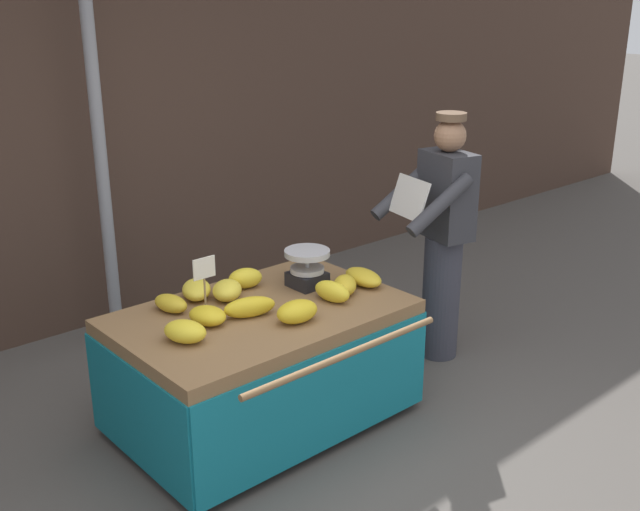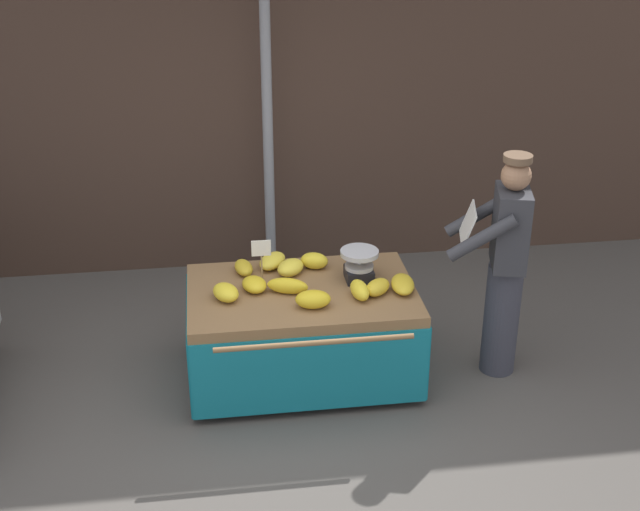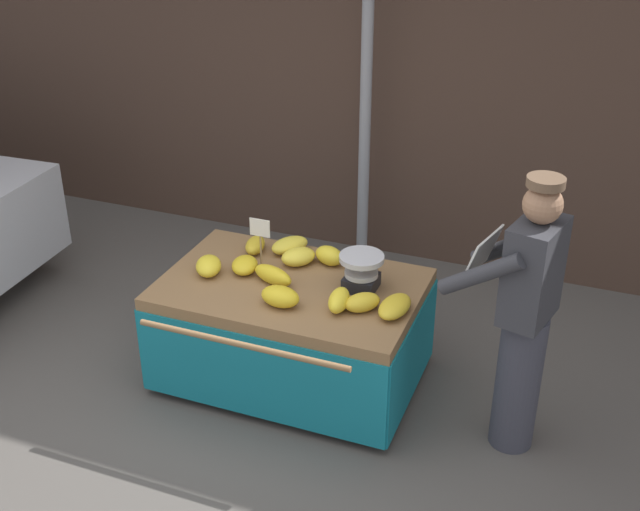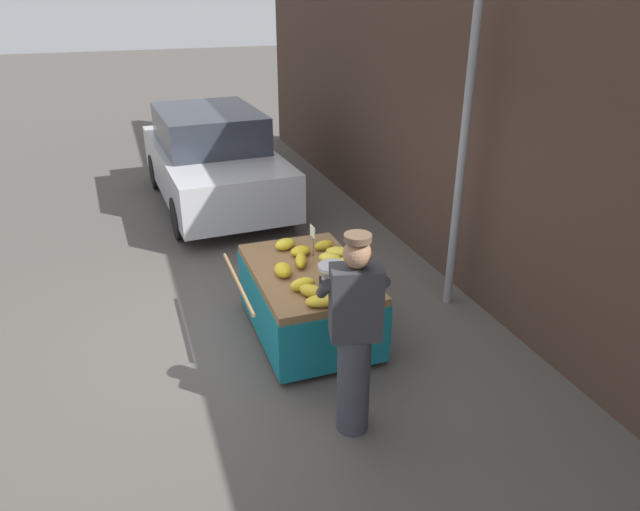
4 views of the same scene
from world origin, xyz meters
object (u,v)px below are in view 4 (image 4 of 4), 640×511
Objects in this scene: banana_bunch_2 at (303,284)px; banana_bunch_10 at (339,252)px; street_pole at (461,164)px; banana_bunch_4 at (283,270)px; banana_bunch_1 at (301,251)px; banana_bunch_8 at (344,265)px; banana_bunch_5 at (311,291)px; banana_bunch_7 at (301,260)px; banana_bunch_9 at (322,301)px; vendor_person at (354,335)px; banana_bunch_3 at (324,245)px; parked_car at (213,159)px; weighing_scale at (333,276)px; banana_bunch_0 at (330,258)px; banana_cart at (308,287)px; banana_bunch_6 at (285,244)px; price_sign at (313,234)px.

banana_bunch_10 is at bearing 134.66° from banana_bunch_2.
banana_bunch_4 is (0.13, -1.97, -0.82)m from street_pole.
banana_bunch_8 reaches higher than banana_bunch_1.
banana_bunch_2 is (0.73, -0.21, 0.01)m from banana_bunch_1.
banana_bunch_2 reaches higher than banana_bunch_5.
banana_bunch_8 is 0.76× the size of banana_bunch_10.
banana_bunch_5 is 0.64m from banana_bunch_7.
banana_bunch_4 is 0.82× the size of banana_bunch_9.
banana_bunch_4 is at bearing -56.59° from banana_bunch_7.
banana_bunch_3 is at bearing 167.18° from vendor_person.
banana_bunch_8 is (0.22, -1.37, -0.82)m from street_pole.
street_pole is 14.00× the size of banana_bunch_3.
banana_bunch_7 is 0.07× the size of parked_car.
vendor_person is at bearing 6.48° from banana_bunch_4.
street_pole is 11.52× the size of weighing_scale.
banana_bunch_2 is 0.83× the size of banana_bunch_7.
banana_bunch_7 is (0.29, -0.35, 0.01)m from banana_bunch_3.
banana_bunch_0 is 0.85m from banana_bunch_9.
street_pole reaches higher than banana_bunch_8.
banana_bunch_3 is at bearing 159.29° from banana_bunch_9.
banana_bunch_0 is 4.21m from parked_car.
vendor_person is (1.55, -1.81, -0.74)m from street_pole.
parked_car is (-4.24, -0.21, 0.22)m from banana_cart.
street_pole is at bearing 99.18° from banana_bunch_8.
banana_bunch_5 is (0.92, -0.46, 0.01)m from banana_bunch_3.
banana_bunch_6 is (-0.46, -1.78, -0.83)m from street_pole.
price_sign is 1.76m from vendor_person.
banana_bunch_4 is at bearing -173.52° from vendor_person.
banana_bunch_6 is at bearing -175.19° from banana_bunch_7.
weighing_scale is 0.27m from banana_bunch_5.
banana_bunch_3 is (-0.83, 0.21, -0.07)m from weighing_scale.
banana_bunch_10 reaches higher than banana_bunch_3.
banana_bunch_5 is 0.06× the size of parked_car.
vendor_person is at bearing 3.70° from banana_bunch_2.
street_pole is 2.14m from banana_bunch_4.
banana_bunch_5 is 0.96× the size of banana_bunch_6.
banana_bunch_5 is (0.86, -0.17, 0.00)m from banana_bunch_1.
banana_cart is 0.57m from banana_bunch_3.
banana_bunch_8 is (0.09, 0.60, 0.00)m from banana_bunch_4.
parked_car reaches higher than price_sign.
banana_bunch_1 is 0.24m from banana_bunch_7.
price_sign is 1.14× the size of banana_bunch_9.
banana_bunch_3 is at bearing 7.78° from parked_car.
banana_bunch_2 is 0.51m from banana_bunch_7.
banana_bunch_4 is (0.44, -0.58, 0.01)m from banana_bunch_3.
banana_bunch_4 reaches higher than banana_cart.
banana_bunch_8 is 0.73m from banana_bunch_9.
street_pole reaches higher than banana_cart.
banana_bunch_8 is (0.14, 0.33, 0.26)m from banana_cart.
banana_bunch_4 reaches higher than banana_bunch_10.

